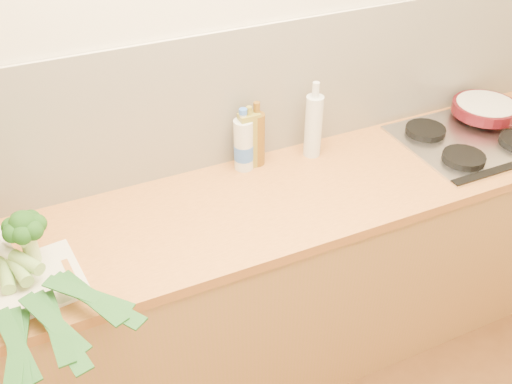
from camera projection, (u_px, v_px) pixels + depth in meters
The scene contains 13 objects.
room_shell at pixel (221, 102), 2.14m from camera, with size 3.50×3.50×3.50m.
counter at pixel (254, 288), 2.35m from camera, with size 3.20×0.62×0.90m.
gas_hob at pixel (472, 138), 2.42m from camera, with size 0.58×0.50×0.04m.
chopping_board at pixel (17, 288), 1.72m from camera, with size 0.38×0.28×0.01m, color beige.
broccoli_right at pixel (24, 228), 1.74m from camera, with size 0.13×0.14×0.19m.
leek_front at pixel (8, 286), 1.69m from camera, with size 0.10×0.72×0.04m.
leek_mid at pixel (30, 286), 1.67m from camera, with size 0.20×0.62×0.04m.
leek_back at pixel (47, 273), 1.68m from camera, with size 0.37×0.53×0.04m.
skillet at pixel (486, 108), 2.53m from camera, with size 0.41×0.29×0.05m.
oil_tin at pixel (249, 140), 2.21m from camera, with size 0.08×0.05×0.26m.
glass_bottle at pixel (313, 125), 2.26m from camera, with size 0.07×0.07×0.32m.
amber_bottle at pixel (257, 138), 2.22m from camera, with size 0.06×0.06×0.27m.
water_bottle at pixel (244, 146), 2.21m from camera, with size 0.08×0.08×0.24m.
Camera 1 is at (-0.69, -0.31, 2.16)m, focal length 40.00 mm.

